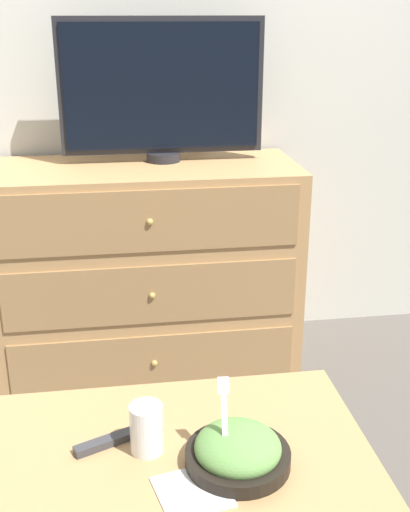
{
  "coord_description": "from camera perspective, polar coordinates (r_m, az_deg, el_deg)",
  "views": [
    {
      "loc": [
        -0.03,
        -2.65,
        1.39
      ],
      "look_at": [
        0.18,
        -1.2,
        0.83
      ],
      "focal_mm": 45.0,
      "sensor_mm": 36.0,
      "label": 1
    }
  ],
  "objects": [
    {
      "name": "tv",
      "position": [
        2.48,
        -3.86,
        14.63
      ],
      "size": [
        0.77,
        0.13,
        0.53
      ],
      "color": "#232328",
      "rests_on": "dresser"
    },
    {
      "name": "dresser",
      "position": [
        2.57,
        -5.11,
        -1.23
      ],
      "size": [
        1.16,
        0.51,
        0.84
      ],
      "color": "tan",
      "rests_on": "ground_plane"
    },
    {
      "name": "ground_plane",
      "position": [
        3.0,
        -6.86,
        -6.81
      ],
      "size": [
        12.0,
        12.0,
        0.0
      ],
      "primitive_type": "plane",
      "color": "#56514C"
    },
    {
      "name": "takeout_bowl",
      "position": [
        1.41,
        2.93,
        -16.93
      ],
      "size": [
        0.22,
        0.22,
        0.18
      ],
      "color": "black",
      "rests_on": "coffee_table"
    },
    {
      "name": "napkin",
      "position": [
        1.36,
        -1.13,
        -20.21
      ],
      "size": [
        0.16,
        0.16,
        0.0
      ],
      "color": "white",
      "rests_on": "coffee_table"
    },
    {
      "name": "coffee_table",
      "position": [
        1.51,
        -3.16,
        -19.1
      ],
      "size": [
        0.88,
        0.54,
        0.49
      ],
      "color": "tan",
      "rests_on": "ground_plane"
    },
    {
      "name": "remote_control",
      "position": [
        1.49,
        -8.51,
        -15.94
      ],
      "size": [
        0.16,
        0.09,
        0.02
      ],
      "color": "#38383D",
      "rests_on": "coffee_table"
    },
    {
      "name": "drink_cup",
      "position": [
        1.44,
        -5.21,
        -15.25
      ],
      "size": [
        0.07,
        0.07,
        0.11
      ],
      "color": "white",
      "rests_on": "coffee_table"
    },
    {
      "name": "wall_back",
      "position": [
        2.68,
        -8.14,
        18.88
      ],
      "size": [
        12.0,
        0.05,
        2.6
      ],
      "color": "silver",
      "rests_on": "ground_plane"
    }
  ]
}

